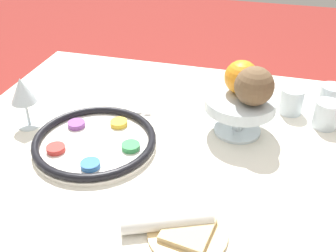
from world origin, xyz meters
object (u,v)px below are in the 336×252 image
object	(u,v)px
cup_near	(330,98)
cup_far	(326,115)
fruit_stand	(240,107)
orange_fruit	(241,77)
seder_plate	(95,141)
coconut	(254,86)
napkin_roll	(167,221)
bread_plate	(188,232)
wine_glass	(22,92)
cup_mid	(291,101)

from	to	relation	value
cup_near	cup_far	distance (m)	0.11
fruit_stand	orange_fruit	bearing A→B (deg)	101.47
seder_plate	orange_fruit	distance (m)	0.42
coconut	napkin_roll	size ratio (longest dim) A/B	0.54
fruit_stand	bread_plate	size ratio (longest dim) A/B	1.17
orange_fruit	cup_far	size ratio (longest dim) A/B	1.18
wine_glass	orange_fruit	distance (m)	0.59
cup_mid	cup_near	bearing A→B (deg)	24.01
cup_mid	bread_plate	bearing A→B (deg)	-109.58
coconut	bread_plate	bearing A→B (deg)	-102.49
bread_plate	cup_mid	size ratio (longest dim) A/B	2.11
cup_mid	napkin_roll	bearing A→B (deg)	-113.92
seder_plate	bread_plate	world-z (taller)	seder_plate
orange_fruit	napkin_roll	size ratio (longest dim) A/B	0.48
wine_glass	cup_near	bearing A→B (deg)	20.94
seder_plate	wine_glass	xyz separation A→B (m)	(-0.22, 0.04, 0.09)
wine_glass	napkin_roll	bearing A→B (deg)	-29.15
cup_far	cup_near	bearing A→B (deg)	80.11
seder_plate	wine_glass	world-z (taller)	wine_glass
wine_glass	cup_mid	size ratio (longest dim) A/B	1.93
coconut	cup_mid	xyz separation A→B (m)	(0.11, 0.16, -0.12)
cup_mid	cup_far	bearing A→B (deg)	-29.79
orange_fruit	coconut	bearing A→B (deg)	-54.52
seder_plate	napkin_roll	world-z (taller)	napkin_roll
orange_fruit	cup_far	distance (m)	0.27
seder_plate	wine_glass	size ratio (longest dim) A/B	2.17
orange_fruit	napkin_roll	bearing A→B (deg)	-102.12
seder_plate	cup_far	xyz separation A→B (m)	(0.59, 0.26, 0.02)
coconut	cup_near	bearing A→B (deg)	44.17
orange_fruit	cup_mid	xyz separation A→B (m)	(0.15, 0.11, -0.11)
bread_plate	cup_mid	xyz separation A→B (m)	(0.19, 0.54, 0.03)
wine_glass	bread_plate	world-z (taller)	wine_glass
fruit_stand	coconut	size ratio (longest dim) A/B	1.90
wine_glass	napkin_roll	world-z (taller)	wine_glass
cup_near	cup_far	xyz separation A→B (m)	(-0.02, -0.10, 0.00)
wine_glass	orange_fruit	world-z (taller)	orange_fruit
wine_glass	orange_fruit	bearing A→B (deg)	15.07
seder_plate	coconut	world-z (taller)	coconut
fruit_stand	bread_plate	xyz separation A→B (m)	(-0.05, -0.39, -0.07)
wine_glass	orange_fruit	size ratio (longest dim) A/B	1.64
seder_plate	coconut	bearing A→B (deg)	20.69
coconut	cup_near	world-z (taller)	coconut
cup_far	orange_fruit	bearing A→B (deg)	-166.26
wine_glass	fruit_stand	distance (m)	0.59
fruit_stand	coconut	world-z (taller)	coconut
cup_near	cup_mid	xyz separation A→B (m)	(-0.11, -0.05, 0.00)
seder_plate	fruit_stand	bearing A→B (deg)	25.17
coconut	cup_far	distance (m)	0.26
seder_plate	cup_far	bearing A→B (deg)	23.54
cup_far	cup_mid	bearing A→B (deg)	150.21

